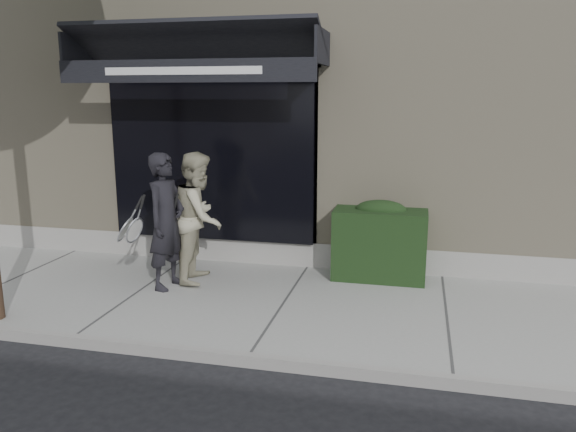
# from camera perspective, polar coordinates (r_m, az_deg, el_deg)

# --- Properties ---
(ground) EXTENTS (80.00, 80.00, 0.00)m
(ground) POSITION_cam_1_polar(r_m,az_deg,el_deg) (7.29, -0.36, -9.55)
(ground) COLOR black
(ground) RESTS_ON ground
(sidewalk) EXTENTS (20.00, 3.00, 0.12)m
(sidewalk) POSITION_cam_1_polar(r_m,az_deg,el_deg) (7.27, -0.36, -9.11)
(sidewalk) COLOR gray
(sidewalk) RESTS_ON ground
(curb) EXTENTS (20.00, 0.10, 0.14)m
(curb) POSITION_cam_1_polar(r_m,az_deg,el_deg) (5.90, -3.98, -14.36)
(curb) COLOR gray
(curb) RESTS_ON ground
(building_facade) EXTENTS (14.30, 8.04, 5.64)m
(building_facade) POSITION_cam_1_polar(r_m,az_deg,el_deg) (11.64, 5.41, 12.36)
(building_facade) COLOR tan
(building_facade) RESTS_ON ground
(hedge) EXTENTS (1.30, 0.70, 1.14)m
(hedge) POSITION_cam_1_polar(r_m,az_deg,el_deg) (8.11, 9.31, -2.55)
(hedge) COLOR black
(hedge) RESTS_ON sidewalk
(pedestrian_front) EXTENTS (0.79, 0.91, 1.84)m
(pedestrian_front) POSITION_cam_1_polar(r_m,az_deg,el_deg) (7.69, -12.27, -0.54)
(pedestrian_front) COLOR black
(pedestrian_front) RESTS_ON sidewalk
(pedestrian_back) EXTENTS (0.80, 0.96, 1.82)m
(pedestrian_back) POSITION_cam_1_polar(r_m,az_deg,el_deg) (7.92, -9.02, -0.12)
(pedestrian_back) COLOR #B1AB8D
(pedestrian_back) RESTS_ON sidewalk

